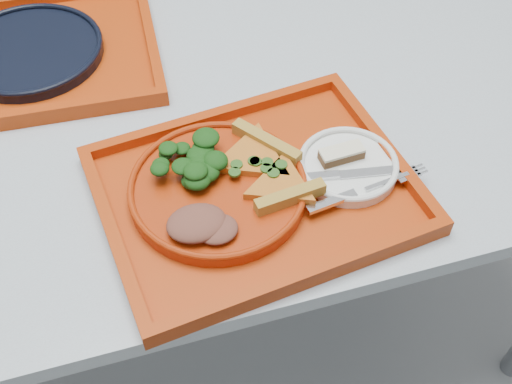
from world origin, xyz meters
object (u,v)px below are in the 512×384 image
(navy_plate, at_px, (30,52))
(dessert_bar, at_px, (342,154))
(dinner_plate, at_px, (218,190))
(tray_far, at_px, (32,58))
(tray_main, at_px, (256,194))

(navy_plate, height_order, dessert_bar, dessert_bar)
(dinner_plate, xyz_separation_m, navy_plate, (-0.24, 0.41, -0.00))
(tray_far, bearing_deg, navy_plate, -176.72)
(dinner_plate, bearing_deg, dessert_bar, 1.44)
(dinner_plate, height_order, navy_plate, dinner_plate)
(tray_far, bearing_deg, dinner_plate, -56.03)
(dessert_bar, bearing_deg, navy_plate, 133.48)
(dinner_plate, distance_m, navy_plate, 0.48)
(dinner_plate, bearing_deg, navy_plate, 120.68)
(tray_main, xyz_separation_m, dinner_plate, (-0.06, 0.01, 0.02))
(tray_far, distance_m, dessert_bar, 0.60)
(tray_main, distance_m, navy_plate, 0.52)
(tray_far, xyz_separation_m, dessert_bar, (0.44, -0.41, 0.03))
(navy_plate, distance_m, dessert_bar, 0.60)
(dessert_bar, bearing_deg, dinner_plate, 177.74)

